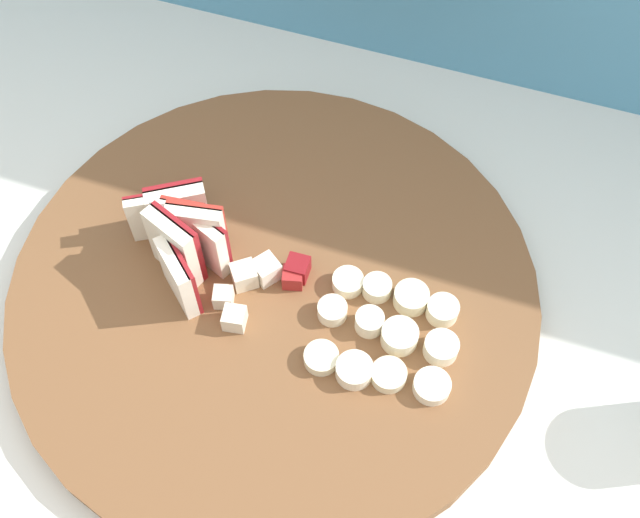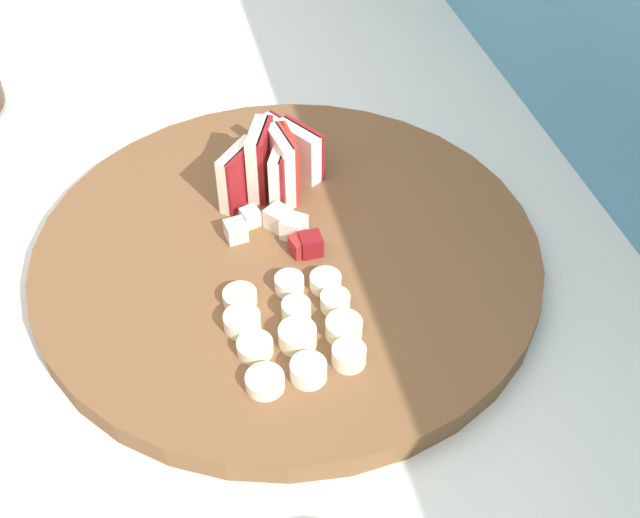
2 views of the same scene
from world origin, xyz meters
TOP-DOWN VIEW (x-y plane):
  - tile_backsplash at (0.00, 0.41)m, footprint 2.40×0.04m
  - cutting_board at (-0.14, 0.08)m, footprint 0.44×0.44m
  - apple_wedge_fan at (-0.22, 0.09)m, footprint 0.10×0.10m
  - apple_dice_pile at (-0.15, 0.08)m, footprint 0.07×0.08m
  - banana_slice_rows at (-0.04, 0.07)m, footprint 0.12×0.10m

SIDE VIEW (x-z plane):
  - tile_backsplash at x=0.00m, z-range 0.00..1.41m
  - cutting_board at x=-0.14m, z-range 0.91..0.93m
  - banana_slice_rows at x=-0.04m, z-range 0.93..0.94m
  - apple_dice_pile at x=-0.15m, z-range 0.93..0.95m
  - apple_wedge_fan at x=-0.22m, z-range 0.92..0.99m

